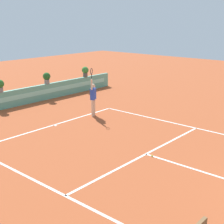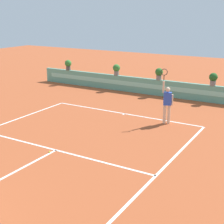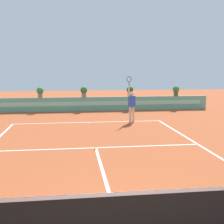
% 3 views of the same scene
% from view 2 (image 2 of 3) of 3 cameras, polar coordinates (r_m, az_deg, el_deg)
% --- Properties ---
extents(ground_plane, '(60.00, 60.00, 0.00)m').
position_cam_2_polar(ground_plane, '(12.79, -10.62, -6.97)').
color(ground_plane, '#A84C28').
extents(court_lines, '(8.32, 11.94, 0.01)m').
position_cam_2_polar(court_lines, '(13.29, -8.59, -5.91)').
color(court_lines, white).
rests_on(court_lines, ground).
extents(back_wall_barrier, '(18.00, 0.21, 1.00)m').
position_cam_2_polar(back_wall_barrier, '(21.16, 7.99, 4.09)').
color(back_wall_barrier, '#60A88E').
rests_on(back_wall_barrier, ground).
extents(tennis_player, '(0.58, 0.35, 2.58)m').
position_cam_2_polar(tennis_player, '(15.77, 9.30, 1.71)').
color(tennis_player, beige).
rests_on(tennis_player, ground).
extents(tennis_ball_near_baseline, '(0.07, 0.07, 0.07)m').
position_cam_2_polar(tennis_ball_near_baseline, '(12.86, -10.52, -6.65)').
color(tennis_ball_near_baseline, '#CCE033').
rests_on(tennis_ball_near_baseline, ground).
extents(potted_plant_right, '(0.48, 0.48, 0.72)m').
position_cam_2_polar(potted_plant_right, '(20.00, 16.75, 5.47)').
color(potted_plant_right, gray).
rests_on(potted_plant_right, back_wall_barrier).
extents(potted_plant_centre, '(0.48, 0.48, 0.72)m').
position_cam_2_polar(potted_plant_centre, '(21.01, 7.96, 6.53)').
color(potted_plant_centre, gray).
rests_on(potted_plant_centre, back_wall_barrier).
extents(potted_plant_left, '(0.48, 0.48, 0.72)m').
position_cam_2_polar(potted_plant_left, '(22.31, 0.76, 7.29)').
color(potted_plant_left, gray).
rests_on(potted_plant_left, back_wall_barrier).
extents(potted_plant_far_left, '(0.48, 0.48, 0.72)m').
position_cam_2_polar(potted_plant_far_left, '(24.51, -7.42, 8.01)').
color(potted_plant_far_left, '#514C47').
rests_on(potted_plant_far_left, back_wall_barrier).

